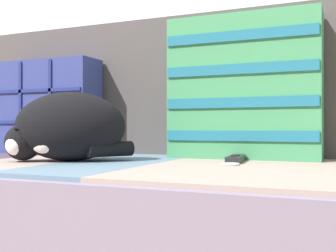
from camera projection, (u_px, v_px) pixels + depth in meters
couch at (124, 224)px, 1.22m from camera, size 1.88×0.86×0.37m
sofa_backrest at (172, 87)px, 1.55m from camera, size 1.84×0.14×0.49m
throw_pillow_quilted at (47, 107)px, 1.60m from camera, size 0.41×0.14×0.35m
throw_pillow_striped at (243, 88)px, 1.30m from camera, size 0.46×0.14×0.44m
sleeping_cat at (66, 129)px, 1.20m from camera, size 0.36×0.32×0.20m
game_remote_near at (235, 159)px, 1.16m from camera, size 0.06×0.20×0.02m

